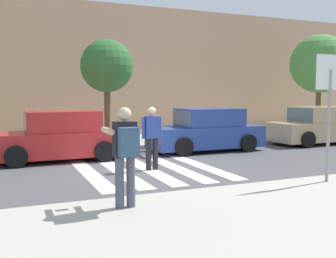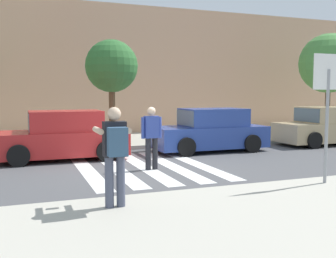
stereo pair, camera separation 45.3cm
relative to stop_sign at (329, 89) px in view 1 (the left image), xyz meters
name	(u,v)px [view 1 (the left image)]	position (x,y,z in m)	size (l,w,h in m)	color
ground_plane	(146,168)	(-2.95, 3.71, -2.18)	(120.00, 120.00, 0.00)	#4C4C4F
sidewalk_near	(299,242)	(-2.95, -2.49, -2.11)	(60.00, 6.00, 0.14)	#B2AD9E
sidewalk_far	(98,142)	(-2.95, 9.71, -2.11)	(60.00, 4.80, 0.14)	#B2AD9E
building_facade_far	(78,72)	(-2.95, 14.11, 1.02)	(56.00, 4.00, 6.40)	tan
crosswalk_stripe_0	(87,171)	(-4.55, 3.91, -2.18)	(0.44, 5.20, 0.01)	silver
crosswalk_stripe_1	(116,169)	(-3.75, 3.91, -2.18)	(0.44, 5.20, 0.01)	silver
crosswalk_stripe_2	(143,167)	(-2.95, 3.91, -2.18)	(0.44, 5.20, 0.01)	silver
crosswalk_stripe_3	(169,165)	(-2.15, 3.91, -2.18)	(0.44, 5.20, 0.01)	silver
crosswalk_stripe_4	(193,163)	(-1.35, 3.91, -2.18)	(0.44, 5.20, 0.01)	silver
stop_sign	(329,89)	(0.00, 0.00, 0.00)	(0.76, 0.08, 2.80)	gray
photographer_with_backpack	(125,148)	(-4.72, -0.22, -1.01)	(0.58, 0.84, 1.72)	#474C60
pedestrian_crossing	(152,135)	(-2.87, 3.42, -1.21)	(0.58, 0.24, 1.72)	#232328
parked_car_red	(59,137)	(-4.99, 6.01, -1.46)	(4.10, 1.92, 1.55)	red
parked_car_blue	(206,131)	(0.23, 6.01, -1.46)	(4.10, 1.92, 1.55)	#284293
parked_car_tan	(318,126)	(5.50, 6.01, -1.46)	(4.10, 1.92, 1.55)	tan
street_tree_center	(107,67)	(-2.94, 8.00, 0.91)	(1.98, 1.98, 3.97)	brown
street_tree_east	(320,64)	(7.49, 8.11, 1.31)	(2.78, 2.78, 4.76)	brown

